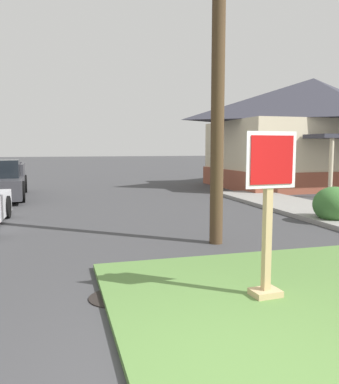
{
  "coord_description": "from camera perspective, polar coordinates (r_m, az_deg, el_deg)",
  "views": [
    {
      "loc": [
        -1.45,
        -2.67,
        1.96
      ],
      "look_at": [
        0.48,
        4.29,
        1.15
      ],
      "focal_mm": 37.64,
      "sensor_mm": 36.0,
      "label": 1
    }
  ],
  "objects": [
    {
      "name": "shrub_by_curb",
      "position": [
        11.23,
        22.36,
        -1.68
      ],
      "size": [
        1.1,
        1.1,
        0.94
      ],
      "primitive_type": "ellipsoid",
      "color": "#3C6F32",
      "rests_on": "ground"
    },
    {
      "name": "corner_house",
      "position": [
        21.22,
        19.52,
        8.09
      ],
      "size": [
        9.56,
        7.58,
        5.27
      ],
      "color": "brown",
      "rests_on": "ground"
    },
    {
      "name": "stop_sign",
      "position": [
        5.14,
        13.81,
        -3.81
      ],
      "size": [
        0.69,
        0.3,
        2.07
      ],
      "color": "tan",
      "rests_on": "grass_corner_patch"
    },
    {
      "name": "manhole_cover",
      "position": [
        5.45,
        -7.62,
        -14.6
      ],
      "size": [
        0.7,
        0.7,
        0.02
      ],
      "primitive_type": "cylinder",
      "color": "black",
      "rests_on": "ground"
    }
  ]
}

